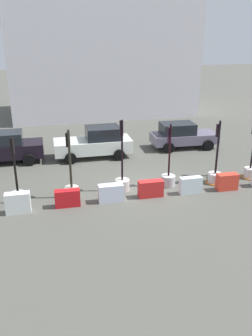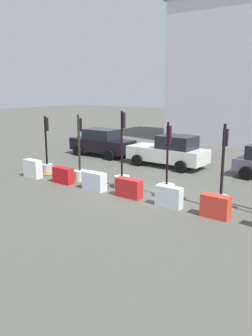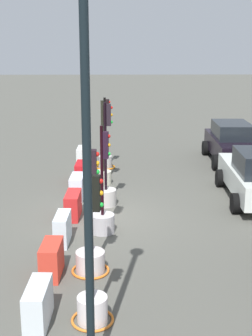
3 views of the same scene
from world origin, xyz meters
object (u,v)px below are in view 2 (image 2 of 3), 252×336
object	(u,v)px
construction_barrier_0	(33,169)
car_black_sedan	(102,143)
traffic_light_1	(80,168)
traffic_light_3	(167,184)
construction_barrier_5	(216,206)
construction_barrier_2	(94,181)
car_white_van	(170,151)
traffic_light_0	(47,164)
construction_barrier_1	(63,175)
traffic_light_2	(122,175)
traffic_light_4	(221,197)
construction_barrier_4	(169,197)
construction_barrier_3	(129,188)

from	to	relation	value
construction_barrier_0	car_black_sedan	distance (m)	6.64
traffic_light_1	traffic_light_3	size ratio (longest dim) A/B	1.03
traffic_light_3	construction_barrier_5	world-z (taller)	traffic_light_3
construction_barrier_2	car_white_van	xyz separation A→B (m)	(0.36, 6.14, 0.48)
traffic_light_0	construction_barrier_1	distance (m)	2.26
traffic_light_1	traffic_light_2	distance (m)	2.42
traffic_light_4	construction_barrier_2	size ratio (longest dim) A/B	2.83
car_white_van	construction_barrier_2	bearing A→B (deg)	-93.37
traffic_light_2	traffic_light_3	distance (m)	2.31
construction_barrier_0	car_black_sedan	world-z (taller)	car_black_sedan
traffic_light_3	construction_barrier_4	size ratio (longest dim) A/B	2.93
traffic_light_4	traffic_light_0	bearing A→B (deg)	179.37
construction_barrier_0	construction_barrier_2	distance (m)	3.97
construction_barrier_1	construction_barrier_5	world-z (taller)	construction_barrier_5
construction_barrier_2	construction_barrier_5	xyz separation A→B (m)	(5.64, -0.13, 0.00)
traffic_light_1	car_black_sedan	world-z (taller)	traffic_light_1
construction_barrier_4	car_black_sedan	world-z (taller)	car_black_sedan
construction_barrier_2	construction_barrier_0	bearing A→B (deg)	-178.47
traffic_light_4	construction_barrier_1	xyz separation A→B (m)	(-7.39, -0.78, -0.11)
construction_barrier_4	car_white_van	size ratio (longest dim) A/B	0.23
traffic_light_2	construction_barrier_0	distance (m)	4.87
traffic_light_3	construction_barrier_0	distance (m)	7.13
construction_barrier_5	construction_barrier_0	bearing A→B (deg)	179.85
traffic_light_2	traffic_light_4	xyz separation A→B (m)	(4.71, -0.25, -0.07)
construction_barrier_0	construction_barrier_1	bearing A→B (deg)	2.62
traffic_light_2	car_black_sedan	bearing A→B (deg)	136.17
traffic_light_1	traffic_light_2	xyz separation A→B (m)	(2.41, 0.17, -0.06)
traffic_light_3	car_black_sedan	xyz separation A→B (m)	(-7.97, 5.47, 0.36)
construction_barrier_4	construction_barrier_5	size ratio (longest dim) A/B	1.05
traffic_light_4	construction_barrier_3	bearing A→B (deg)	-168.35
traffic_light_1	construction_barrier_1	world-z (taller)	traffic_light_1
traffic_light_3	construction_barrier_5	distance (m)	2.80
car_black_sedan	traffic_light_4	bearing A→B (deg)	-28.75
traffic_light_1	construction_barrier_5	distance (m)	7.36
traffic_light_1	construction_barrier_5	xyz separation A→B (m)	(7.29, -0.98, -0.23)
construction_barrier_4	traffic_light_0	bearing A→B (deg)	172.97
traffic_light_4	construction_barrier_5	world-z (taller)	traffic_light_4
traffic_light_4	construction_barrier_2	xyz separation A→B (m)	(-5.47, -0.77, -0.09)
traffic_light_4	construction_barrier_3	size ratio (longest dim) A/B	2.76
traffic_light_0	car_black_sedan	distance (m)	5.67
car_black_sedan	traffic_light_2	bearing A→B (deg)	-43.83
traffic_light_0	construction_barrier_2	xyz separation A→B (m)	(3.99, -0.87, -0.11)
traffic_light_2	traffic_light_4	size ratio (longest dim) A/B	1.08
car_white_van	car_black_sedan	size ratio (longest dim) A/B	1.05
construction_barrier_5	car_black_sedan	world-z (taller)	car_black_sedan
construction_barrier_1	construction_barrier_2	distance (m)	1.92
traffic_light_0	car_black_sedan	world-z (taller)	traffic_light_0
traffic_light_1	traffic_light_3	xyz separation A→B (m)	(4.73, 0.14, -0.10)
traffic_light_2	car_white_van	world-z (taller)	traffic_light_2
traffic_light_1	construction_barrier_0	distance (m)	2.52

